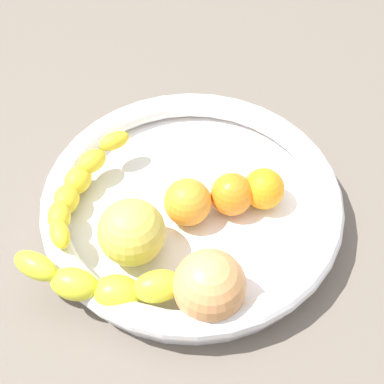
% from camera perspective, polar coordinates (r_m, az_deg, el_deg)
% --- Properties ---
extents(kitchen_counter, '(1.20, 1.20, 0.03)m').
position_cam_1_polar(kitchen_counter, '(0.75, 0.00, -3.15)').
color(kitchen_counter, '#6A5F54').
rests_on(kitchen_counter, ground).
extents(fruit_bowl, '(0.36, 0.36, 0.05)m').
position_cam_1_polar(fruit_bowl, '(0.71, 0.00, -1.20)').
color(fruit_bowl, white).
rests_on(fruit_bowl, kitchen_counter).
extents(banana_draped_left, '(0.11, 0.22, 0.05)m').
position_cam_1_polar(banana_draped_left, '(0.63, -7.38, -8.82)').
color(banana_draped_left, yellow).
rests_on(banana_draped_left, fruit_bowl).
extents(banana_draped_right, '(0.19, 0.07, 0.05)m').
position_cam_1_polar(banana_draped_right, '(0.71, -11.10, 0.44)').
color(banana_draped_right, yellow).
rests_on(banana_draped_right, fruit_bowl).
extents(orange_front, '(0.06, 0.06, 0.06)m').
position_cam_1_polar(orange_front, '(0.69, -0.12, -1.08)').
color(orange_front, orange).
rests_on(orange_front, fruit_bowl).
extents(orange_mid_left, '(0.05, 0.05, 0.05)m').
position_cam_1_polar(orange_mid_left, '(0.70, 3.90, -0.21)').
color(orange_mid_left, orange).
rests_on(orange_mid_left, fruit_bowl).
extents(orange_mid_right, '(0.05, 0.05, 0.05)m').
position_cam_1_polar(orange_mid_right, '(0.71, 6.99, 0.32)').
color(orange_mid_right, orange).
rests_on(orange_mid_right, fruit_bowl).
extents(apple_yellow, '(0.08, 0.08, 0.08)m').
position_cam_1_polar(apple_yellow, '(0.65, -5.90, -3.92)').
color(apple_yellow, '#D4C450').
rests_on(apple_yellow, fruit_bowl).
extents(peach_blush, '(0.08, 0.08, 0.08)m').
position_cam_1_polar(peach_blush, '(0.61, 1.72, -9.12)').
color(peach_blush, '#EA9E5C').
rests_on(peach_blush, fruit_bowl).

